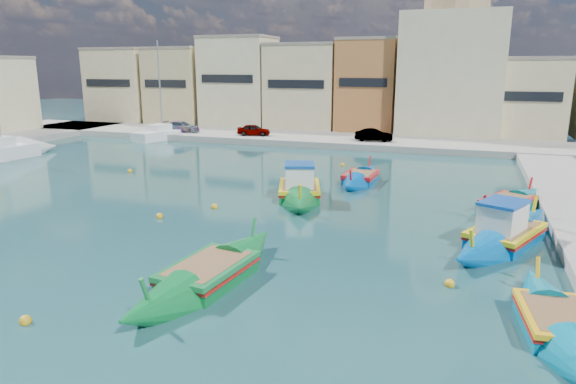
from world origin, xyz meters
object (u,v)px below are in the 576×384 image
at_px(luzzu_blue_cabin, 299,191).
at_px(yacht_midnorth, 19,150).
at_px(church_block, 453,56).
at_px(luzzu_cyan_mid, 508,205).
at_px(luzzu_blue_south, 209,275).
at_px(luzzu_green, 360,179).
at_px(luzzu_cyan_south, 557,325).
at_px(luzzu_turquoise_cabin, 505,236).
at_px(yacht_north, 172,134).

height_order(luzzu_blue_cabin, yacht_midnorth, yacht_midnorth).
bearing_deg(church_block, luzzu_cyan_mid, -81.09).
xyz_separation_m(luzzu_cyan_mid, luzzu_blue_south, (-10.52, -13.76, 0.03)).
xyz_separation_m(luzzu_green, luzzu_cyan_south, (9.30, -17.48, -0.00)).
distance_m(luzzu_cyan_mid, luzzu_green, 9.59).
relative_size(luzzu_green, yacht_midnorth, 0.59).
xyz_separation_m(luzzu_blue_cabin, luzzu_blue_south, (0.73, -12.44, -0.12)).
xyz_separation_m(luzzu_blue_south, yacht_midnorth, (-27.57, 17.92, 0.21)).
bearing_deg(luzzu_turquoise_cabin, church_block, 96.61).
distance_m(luzzu_green, luzzu_blue_south, 17.76).
bearing_deg(luzzu_cyan_south, luzzu_blue_cabin, 133.93).
bearing_deg(church_block, luzzu_turquoise_cabin, -83.39).
bearing_deg(luzzu_cyan_south, luzzu_turquoise_cabin, 97.55).
height_order(luzzu_turquoise_cabin, luzzu_blue_cabin, luzzu_blue_cabin).
relative_size(luzzu_blue_cabin, yacht_north, 0.87).
height_order(luzzu_turquoise_cabin, luzzu_green, luzzu_turquoise_cabin).
bearing_deg(yacht_midnorth, luzzu_turquoise_cabin, -15.01).
bearing_deg(luzzu_turquoise_cabin, yacht_north, 142.32).
distance_m(luzzu_turquoise_cabin, luzzu_cyan_south, 7.72).
bearing_deg(church_block, luzzu_blue_cabin, -102.86).
bearing_deg(luzzu_cyan_south, luzzu_green, 118.00).
bearing_deg(luzzu_cyan_south, luzzu_cyan_mid, 92.28).
xyz_separation_m(church_block, luzzu_cyan_mid, (4.46, -28.45, -8.16)).
bearing_deg(yacht_midnorth, luzzu_blue_south, -33.03).
distance_m(luzzu_blue_south, yacht_midnorth, 32.88).
bearing_deg(luzzu_cyan_south, yacht_midnorth, 155.34).
bearing_deg(church_block, yacht_midnorth, -144.17).
relative_size(luzzu_green, luzzu_cyan_south, 0.97).
bearing_deg(luzzu_cyan_south, church_block, 96.79).
relative_size(luzzu_blue_cabin, luzzu_blue_south, 1.01).
distance_m(luzzu_blue_cabin, luzzu_blue_south, 12.46).
bearing_deg(luzzu_turquoise_cabin, luzzu_blue_cabin, 156.91).
xyz_separation_m(luzzu_cyan_mid, yacht_midnorth, (-38.09, 4.17, 0.24)).
bearing_deg(luzzu_blue_cabin, luzzu_cyan_mid, 6.68).
xyz_separation_m(luzzu_cyan_south, yacht_midnorth, (-38.63, 17.74, 0.25)).
xyz_separation_m(luzzu_cyan_mid, luzzu_cyan_south, (0.54, -13.57, -0.00)).
relative_size(luzzu_turquoise_cabin, luzzu_blue_cabin, 1.03).
relative_size(luzzu_blue_cabin, yacht_midnorth, 0.76).
xyz_separation_m(luzzu_blue_south, luzzu_cyan_south, (11.06, 0.19, -0.03)).
height_order(luzzu_blue_cabin, luzzu_green, luzzu_blue_cabin).
height_order(church_block, luzzu_blue_cabin, church_block).
xyz_separation_m(luzzu_blue_cabin, luzzu_green, (2.50, 5.24, -0.15)).
relative_size(luzzu_cyan_mid, yacht_north, 0.74).
xyz_separation_m(church_block, luzzu_blue_cabin, (-6.80, -29.77, -8.01)).
bearing_deg(luzzu_green, yacht_north, 148.02).
height_order(church_block, luzzu_turquoise_cabin, church_block).
bearing_deg(luzzu_blue_south, luzzu_turquoise_cabin, 37.96).
height_order(luzzu_cyan_mid, luzzu_green, luzzu_cyan_mid).
relative_size(luzzu_cyan_south, yacht_midnorth, 0.61).
relative_size(church_block, luzzu_cyan_mid, 2.42).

